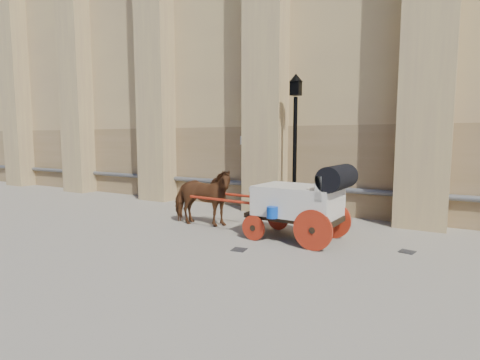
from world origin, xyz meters
The scene contains 6 objects.
ground centered at (0.00, 0.00, 0.00)m, with size 90.00×90.00×0.00m, color gray.
horse centered at (-1.62, 0.64, 0.85)m, with size 0.91×2.00×1.69m, color brown.
carriage centered at (1.55, 0.56, 1.05)m, with size 4.51×1.63×1.94m.
street_lamp centered at (0.33, 3.04, 2.45)m, with size 0.43×0.43×4.59m.
drain_grate_near centered at (0.56, -0.93, 0.01)m, with size 0.32×0.32×0.01m, color black.
drain_grate_far centered at (3.96, 0.83, 0.01)m, with size 0.32×0.32×0.01m, color black.
Camera 1 is at (4.77, -8.23, 2.57)m, focal length 28.00 mm.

